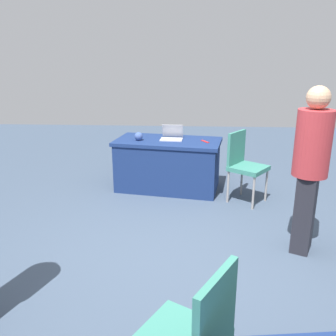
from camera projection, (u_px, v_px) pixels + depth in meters
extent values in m
plane|color=#3D4C60|center=(174.00, 263.00, 3.53)|extent=(14.40, 14.40, 0.00)
cube|color=navy|center=(168.00, 142.00, 5.32)|extent=(1.64, 1.03, 0.05)
cube|color=navy|center=(168.00, 166.00, 5.43)|extent=(1.58, 0.99, 0.70)
cylinder|color=#9E9993|center=(266.00, 186.00, 4.98)|extent=(0.03, 0.03, 0.45)
cylinder|color=#9E9993|center=(253.00, 193.00, 4.70)|extent=(0.03, 0.03, 0.45)
cylinder|color=#9E9993|center=(242.00, 180.00, 5.21)|extent=(0.03, 0.03, 0.45)
cylinder|color=#9E9993|center=(228.00, 187.00, 4.94)|extent=(0.03, 0.03, 0.45)
cube|color=#387F70|center=(248.00, 168.00, 4.88)|extent=(0.62, 0.62, 0.06)
cube|color=#387F70|center=(236.00, 148.00, 4.93)|extent=(0.28, 0.36, 0.45)
cube|color=#387F70|center=(216.00, 315.00, 1.77)|extent=(0.24, 0.38, 0.45)
cube|color=#26262D|center=(304.00, 213.00, 3.67)|extent=(0.28, 0.33, 0.81)
cylinder|color=#B23338|center=(313.00, 143.00, 3.45)|extent=(0.45, 0.45, 0.64)
sphere|color=tan|center=(319.00, 98.00, 3.33)|extent=(0.22, 0.22, 0.22)
cube|color=silver|center=(171.00, 139.00, 5.32)|extent=(0.34, 0.24, 0.02)
cube|color=#B7B7BC|center=(173.00, 131.00, 5.42)|extent=(0.32, 0.10, 0.19)
sphere|color=#3F5999|center=(139.00, 136.00, 5.27)|extent=(0.12, 0.12, 0.12)
cube|color=red|center=(205.00, 141.00, 5.20)|extent=(0.12, 0.17, 0.01)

